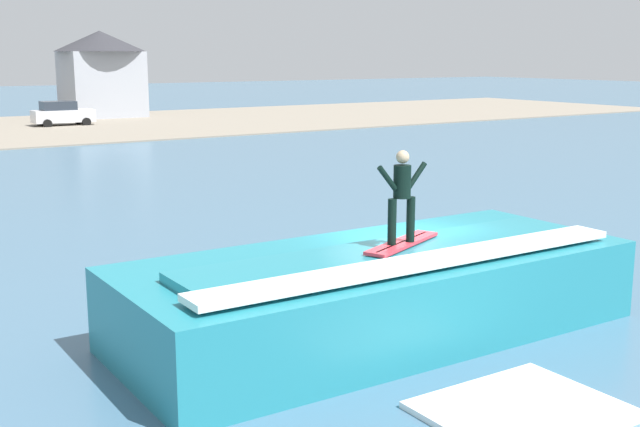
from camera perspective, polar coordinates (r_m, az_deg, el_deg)
The scene contains 7 objects.
ground_plane at distance 17.02m, azimuth 5.68°, elevation -6.62°, with size 260.00×260.00×0.00m, color #426680.
wave_crest at distance 15.20m, azimuth 4.23°, elevation -5.55°, with size 9.82×3.99×1.74m.
surfboard at distance 14.93m, azimuth 5.87°, elevation -2.11°, with size 2.14×1.27×0.06m.
surfer at distance 14.61m, azimuth 5.85°, elevation 1.55°, with size 1.12×0.32×1.71m.
car_far_shore at distance 62.30m, azimuth -17.87°, elevation 6.78°, with size 4.33×2.09×1.86m.
house_gabled_white at distance 70.12m, azimuth -15.29°, elevation 9.84°, with size 7.49×7.49×7.15m.
whitewater_patch at distance 12.53m, azimuth 14.24°, elevation -13.42°, with size 2.82×2.30×0.10m.
Camera 1 is at (-10.17, -12.61, 5.20)m, focal length 45.01 mm.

